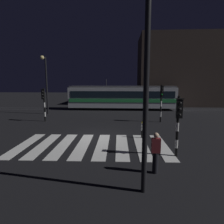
# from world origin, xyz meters

# --- Properties ---
(ground_plane) EXTENTS (120.00, 120.00, 0.00)m
(ground_plane) POSITION_xyz_m (0.00, 0.00, 0.00)
(ground_plane) COLOR black
(rail_near) EXTENTS (80.00, 0.12, 0.03)m
(rail_near) POSITION_xyz_m (0.00, 13.08, 0.01)
(rail_near) COLOR #59595E
(rail_near) RESTS_ON ground
(rail_far) EXTENTS (80.00, 0.12, 0.03)m
(rail_far) POSITION_xyz_m (0.00, 14.51, 0.01)
(rail_far) COLOR #59595E
(rail_far) RESTS_ON ground
(crosswalk_zebra) EXTENTS (8.96, 4.88, 0.02)m
(crosswalk_zebra) POSITION_xyz_m (0.00, -1.86, 0.01)
(crosswalk_zebra) COLOR silver
(crosswalk_zebra) RESTS_ON ground
(traffic_light_corner_far_left) EXTENTS (0.36, 0.42, 3.19)m
(traffic_light_corner_far_left) POSITION_xyz_m (-5.71, 5.04, 2.10)
(traffic_light_corner_far_left) COLOR black
(traffic_light_corner_far_left) RESTS_ON ground
(traffic_light_corner_far_right) EXTENTS (0.36, 0.42, 3.50)m
(traffic_light_corner_far_right) POSITION_xyz_m (5.34, 5.29, 2.31)
(traffic_light_corner_far_right) COLOR black
(traffic_light_corner_far_right) RESTS_ON ground
(traffic_light_corner_near_right) EXTENTS (0.36, 0.42, 3.05)m
(traffic_light_corner_near_right) POSITION_xyz_m (4.50, -3.36, 2.01)
(traffic_light_corner_near_right) COLOR black
(traffic_light_corner_near_right) RESTS_ON ground
(street_lamp_trackside_left) EXTENTS (0.44, 1.21, 6.64)m
(street_lamp_trackside_left) POSITION_xyz_m (-7.13, 9.21, 4.26)
(street_lamp_trackside_left) COLOR black
(street_lamp_trackside_left) RESTS_ON ground
(street_lamp_near_kerb) EXTENTS (0.44, 1.21, 7.53)m
(street_lamp_near_kerb) POSITION_xyz_m (2.51, -6.84, 4.75)
(street_lamp_near_kerb) COLOR black
(street_lamp_near_kerb) RESTS_ON ground
(tram) EXTENTS (14.62, 2.58, 4.15)m
(tram) POSITION_xyz_m (1.65, 13.79, 1.74)
(tram) COLOR silver
(tram) RESTS_ON ground
(pedestrian_waiting_at_kerb) EXTENTS (0.36, 0.24, 1.71)m
(pedestrian_waiting_at_kerb) POSITION_xyz_m (3.13, -5.17, 0.88)
(pedestrian_waiting_at_kerb) COLOR black
(pedestrian_waiting_at_kerb) RESTS_ON ground
(bollard_island_edge) EXTENTS (0.12, 0.12, 1.11)m
(bollard_island_edge) POSITION_xyz_m (3.08, -0.06, 0.56)
(bollard_island_edge) COLOR black
(bollard_island_edge) RESTS_ON ground
(building_backdrop) EXTENTS (15.31, 8.00, 11.23)m
(building_backdrop) POSITION_xyz_m (12.12, 20.75, 5.62)
(building_backdrop) COLOR #382D28
(building_backdrop) RESTS_ON ground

